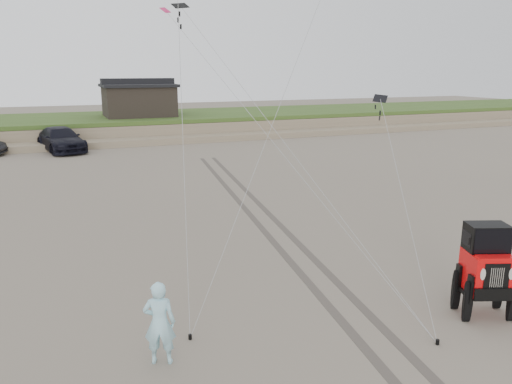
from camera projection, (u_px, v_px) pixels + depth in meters
ground at (324, 325)px, 11.74m from camera, size 160.00×160.00×0.00m
dune_ridge at (117, 126)px, 45.22m from camera, size 160.00×14.25×1.73m
cabin at (139, 99)px, 44.93m from camera, size 6.40×5.40×3.35m
truck_c at (61, 139)px, 36.46m from camera, size 3.74×6.37×1.73m
jeep at (485, 280)px, 12.02m from camera, size 3.70×5.33×1.82m
man at (160, 323)px, 10.05m from camera, size 0.76×0.62×1.78m
stake_main at (190, 337)px, 11.12m from camera, size 0.08×0.08×0.12m
stake_aux at (438, 342)px, 10.91m from camera, size 0.08×0.08×0.12m
tire_tracks at (267, 222)px, 19.66m from camera, size 5.22×29.74×0.01m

